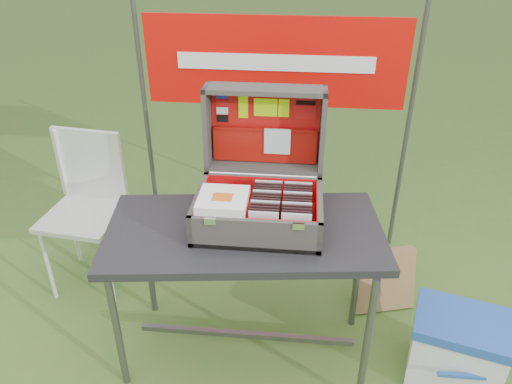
# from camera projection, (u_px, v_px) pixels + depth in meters

# --- Properties ---
(ground) EXTENTS (80.00, 80.00, 0.00)m
(ground) POSITION_uv_depth(u_px,v_px,m) (257.00, 352.00, 2.74)
(ground) COLOR #426827
(ground) RESTS_ON ground
(table) EXTENTS (1.37, 0.80, 0.81)m
(table) POSITION_uv_depth(u_px,v_px,m) (245.00, 294.00, 2.55)
(table) COLOR black
(table) RESTS_ON ground
(table_top) EXTENTS (1.37, 0.80, 0.04)m
(table_top) POSITION_uv_depth(u_px,v_px,m) (245.00, 232.00, 2.35)
(table_top) COLOR black
(table_top) RESTS_ON ground
(table_leg_fl) EXTENTS (0.04, 0.04, 0.77)m
(table_leg_fl) POSITION_uv_depth(u_px,v_px,m) (116.00, 327.00, 2.38)
(table_leg_fl) COLOR #59595B
(table_leg_fl) RESTS_ON ground
(table_leg_fr) EXTENTS (0.04, 0.04, 0.77)m
(table_leg_fr) POSITION_uv_depth(u_px,v_px,m) (367.00, 345.00, 2.28)
(table_leg_fr) COLOR #59595B
(table_leg_fr) RESTS_ON ground
(table_leg_bl) EXTENTS (0.04, 0.04, 0.77)m
(table_leg_bl) POSITION_uv_depth(u_px,v_px,m) (148.00, 258.00, 2.84)
(table_leg_bl) COLOR #59595B
(table_leg_bl) RESTS_ON ground
(table_leg_br) EXTENTS (0.04, 0.04, 0.77)m
(table_leg_br) POSITION_uv_depth(u_px,v_px,m) (358.00, 272.00, 2.74)
(table_leg_br) COLOR #59595B
(table_leg_br) RESTS_ON ground
(table_brace) EXTENTS (1.15, 0.03, 0.03)m
(table_brace) POSITION_uv_depth(u_px,v_px,m) (246.00, 334.00, 2.69)
(table_brace) COLOR #59595B
(table_brace) RESTS_ON ground
(suitcase) EXTENTS (0.59, 0.58, 0.57)m
(suitcase) POSITION_uv_depth(u_px,v_px,m) (260.00, 166.00, 2.28)
(suitcase) COLOR #413E3A
(suitcase) RESTS_ON table
(suitcase_base_bottom) EXTENTS (0.59, 0.42, 0.02)m
(suitcase_base_bottom) POSITION_uv_depth(u_px,v_px,m) (259.00, 223.00, 2.36)
(suitcase_base_bottom) COLOR #413E3A
(suitcase_base_bottom) RESTS_ON table_top
(suitcase_base_wall_front) EXTENTS (0.59, 0.02, 0.16)m
(suitcase_base_wall_front) POSITION_uv_depth(u_px,v_px,m) (254.00, 236.00, 2.16)
(suitcase_base_wall_front) COLOR #413E3A
(suitcase_base_wall_front) RESTS_ON table_top
(suitcase_base_wall_back) EXTENTS (0.59, 0.02, 0.16)m
(suitcase_base_wall_back) POSITION_uv_depth(u_px,v_px,m) (262.00, 190.00, 2.50)
(suitcase_base_wall_back) COLOR #413E3A
(suitcase_base_wall_back) RESTS_ON table_top
(suitcase_base_wall_left) EXTENTS (0.02, 0.42, 0.16)m
(suitcase_base_wall_left) POSITION_uv_depth(u_px,v_px,m) (199.00, 208.00, 2.35)
(suitcase_base_wall_left) COLOR #413E3A
(suitcase_base_wall_left) RESTS_ON table_top
(suitcase_base_wall_right) EXTENTS (0.02, 0.42, 0.16)m
(suitcase_base_wall_right) POSITION_uv_depth(u_px,v_px,m) (319.00, 214.00, 2.30)
(suitcase_base_wall_right) COLOR #413E3A
(suitcase_base_wall_right) RESTS_ON table_top
(suitcase_liner_floor) EXTENTS (0.54, 0.37, 0.01)m
(suitcase_liner_floor) POSITION_uv_depth(u_px,v_px,m) (259.00, 220.00, 2.36)
(suitcase_liner_floor) COLOR red
(suitcase_liner_floor) RESTS_ON suitcase_base_bottom
(suitcase_latch_left) EXTENTS (0.05, 0.01, 0.03)m
(suitcase_latch_left) POSITION_uv_depth(u_px,v_px,m) (210.00, 221.00, 2.13)
(suitcase_latch_left) COLOR silver
(suitcase_latch_left) RESTS_ON suitcase_base_wall_front
(suitcase_latch_right) EXTENTS (0.05, 0.01, 0.03)m
(suitcase_latch_right) POSITION_uv_depth(u_px,v_px,m) (299.00, 226.00, 2.10)
(suitcase_latch_right) COLOR silver
(suitcase_latch_right) RESTS_ON suitcase_base_wall_front
(suitcase_hinge) EXTENTS (0.53, 0.02, 0.02)m
(suitcase_hinge) POSITION_uv_depth(u_px,v_px,m) (263.00, 175.00, 2.47)
(suitcase_hinge) COLOR silver
(suitcase_hinge) RESTS_ON suitcase_base_wall_back
(suitcase_lid_back) EXTENTS (0.59, 0.04, 0.42)m
(suitcase_lid_back) POSITION_uv_depth(u_px,v_px,m) (266.00, 125.00, 2.50)
(suitcase_lid_back) COLOR #413E3A
(suitcase_lid_back) RESTS_ON suitcase_base_wall_back
(suitcase_lid_rim_far) EXTENTS (0.59, 0.16, 0.03)m
(suitcase_lid_rim_far) POSITION_uv_depth(u_px,v_px,m) (265.00, 90.00, 2.35)
(suitcase_lid_rim_far) COLOR #413E3A
(suitcase_lid_rim_far) RESTS_ON suitcase_lid_back
(suitcase_lid_rim_near) EXTENTS (0.59, 0.16, 0.03)m
(suitcase_lid_rim_near) POSITION_uv_depth(u_px,v_px,m) (264.00, 166.00, 2.53)
(suitcase_lid_rim_near) COLOR #413E3A
(suitcase_lid_rim_near) RESTS_ON suitcase_lid_back
(suitcase_lid_rim_left) EXTENTS (0.02, 0.18, 0.43)m
(suitcase_lid_rim_left) POSITION_uv_depth(u_px,v_px,m) (208.00, 127.00, 2.47)
(suitcase_lid_rim_left) COLOR #413E3A
(suitcase_lid_rim_left) RESTS_ON suitcase_lid_back
(suitcase_lid_rim_right) EXTENTS (0.02, 0.18, 0.43)m
(suitcase_lid_rim_right) POSITION_uv_depth(u_px,v_px,m) (323.00, 132.00, 2.42)
(suitcase_lid_rim_right) COLOR #413E3A
(suitcase_lid_rim_right) RESTS_ON suitcase_lid_back
(suitcase_lid_liner) EXTENTS (0.54, 0.02, 0.37)m
(suitcase_lid_liner) POSITION_uv_depth(u_px,v_px,m) (265.00, 126.00, 2.49)
(suitcase_lid_liner) COLOR red
(suitcase_lid_liner) RESTS_ON suitcase_lid_back
(suitcase_liner_wall_front) EXTENTS (0.54, 0.01, 0.13)m
(suitcase_liner_wall_front) POSITION_uv_depth(u_px,v_px,m) (255.00, 231.00, 2.17)
(suitcase_liner_wall_front) COLOR red
(suitcase_liner_wall_front) RESTS_ON suitcase_base_bottom
(suitcase_liner_wall_back) EXTENTS (0.54, 0.01, 0.13)m
(suitcase_liner_wall_back) POSITION_uv_depth(u_px,v_px,m) (262.00, 189.00, 2.48)
(suitcase_liner_wall_back) COLOR red
(suitcase_liner_wall_back) RESTS_ON suitcase_base_bottom
(suitcase_liner_wall_left) EXTENTS (0.01, 0.37, 0.13)m
(suitcase_liner_wall_left) POSITION_uv_depth(u_px,v_px,m) (202.00, 206.00, 2.35)
(suitcase_liner_wall_left) COLOR red
(suitcase_liner_wall_left) RESTS_ON suitcase_base_bottom
(suitcase_liner_wall_right) EXTENTS (0.01, 0.37, 0.13)m
(suitcase_liner_wall_right) POSITION_uv_depth(u_px,v_px,m) (316.00, 212.00, 2.30)
(suitcase_liner_wall_right) COLOR red
(suitcase_liner_wall_right) RESTS_ON suitcase_base_bottom
(suitcase_lid_pocket) EXTENTS (0.52, 0.04, 0.17)m
(suitcase_lid_pocket) POSITION_uv_depth(u_px,v_px,m) (265.00, 145.00, 2.52)
(suitcase_lid_pocket) COLOR maroon
(suitcase_lid_pocket) RESTS_ON suitcase_lid_liner
(suitcase_pocket_edge) EXTENTS (0.51, 0.02, 0.02)m
(suitcase_pocket_edge) POSITION_uv_depth(u_px,v_px,m) (265.00, 130.00, 2.47)
(suitcase_pocket_edge) COLOR maroon
(suitcase_pocket_edge) RESTS_ON suitcase_lid_pocket
(suitcase_pocket_cd) EXTENTS (0.13, 0.02, 0.13)m
(suitcase_pocket_cd) POSITION_uv_depth(u_px,v_px,m) (277.00, 141.00, 2.48)
(suitcase_pocket_cd) COLOR silver
(suitcase_pocket_cd) RESTS_ON suitcase_lid_pocket
(lid_sticker_cc_a) EXTENTS (0.06, 0.00, 0.04)m
(lid_sticker_cc_a) POSITION_uv_depth(u_px,v_px,m) (222.00, 95.00, 2.43)
(lid_sticker_cc_a) COLOR #1933B2
(lid_sticker_cc_a) RESTS_ON suitcase_lid_liner
(lid_sticker_cc_b) EXTENTS (0.06, 0.00, 0.04)m
(lid_sticker_cc_b) POSITION_uv_depth(u_px,v_px,m) (222.00, 103.00, 2.45)
(lid_sticker_cc_b) COLOR #B51113
(lid_sticker_cc_b) RESTS_ON suitcase_lid_liner
(lid_sticker_cc_c) EXTENTS (0.06, 0.00, 0.04)m
(lid_sticker_cc_c) POSITION_uv_depth(u_px,v_px,m) (222.00, 111.00, 2.47)
(lid_sticker_cc_c) COLOR white
(lid_sticker_cc_c) RESTS_ON suitcase_lid_liner
(lid_sticker_cc_d) EXTENTS (0.06, 0.00, 0.04)m
(lid_sticker_cc_d) POSITION_uv_depth(u_px,v_px,m) (222.00, 118.00, 2.49)
(lid_sticker_cc_d) COLOR black
(lid_sticker_cc_d) RESTS_ON suitcase_lid_liner
(lid_card_neon_tall) EXTENTS (0.05, 0.01, 0.12)m
(lid_card_neon_tall) POSITION_uv_depth(u_px,v_px,m) (243.00, 107.00, 2.45)
(lid_card_neon_tall) COLOR #ACE605
(lid_card_neon_tall) RESTS_ON suitcase_lid_liner
(lid_card_neon_main) EXTENTS (0.12, 0.01, 0.09)m
(lid_card_neon_main) POSITION_uv_depth(u_px,v_px,m) (266.00, 107.00, 2.44)
(lid_card_neon_main) COLOR #ACE605
(lid_card_neon_main) RESTS_ON suitcase_lid_liner
(lid_card_neon_small) EXTENTS (0.05, 0.01, 0.09)m
(lid_card_neon_small) POSITION_uv_depth(u_px,v_px,m) (284.00, 108.00, 2.43)
(lid_card_neon_small) COLOR #ACE605
(lid_card_neon_small) RESTS_ON suitcase_lid_liner
(lid_sticker_band) EXTENTS (0.11, 0.01, 0.11)m
(lid_sticker_band) POSITION_uv_depth(u_px,v_px,m) (305.00, 109.00, 2.42)
(lid_sticker_band) COLOR #B51113
(lid_sticker_band) RESTS_ON suitcase_lid_liner
(lid_sticker_band_bar) EXTENTS (0.09, 0.00, 0.02)m
(lid_sticker_band_bar) POSITION_uv_depth(u_px,v_px,m) (306.00, 103.00, 2.41)
(lid_sticker_band_bar) COLOR black
(lid_sticker_band_bar) RESTS_ON suitcase_lid_liner
(cd_left_0) EXTENTS (0.13, 0.01, 0.15)m
(cd_left_0) POSITION_uv_depth(u_px,v_px,m) (263.00, 227.00, 2.17)
(cd_left_0) COLOR silver
(cd_left_0) RESTS_ON suitcase_liner_floor
(cd_left_1) EXTENTS (0.13, 0.01, 0.15)m
(cd_left_1) POSITION_uv_depth(u_px,v_px,m) (264.00, 224.00, 2.19)
(cd_left_1) COLOR black
(cd_left_1) RESTS_ON suitcase_liner_floor
(cd_left_2) EXTENTS (0.13, 0.01, 0.15)m
(cd_left_2) POSITION_uv_depth(u_px,v_px,m) (264.00, 221.00, 2.21)
(cd_left_2) COLOR black
(cd_left_2) RESTS_ON suitcase_liner_floor
(cd_left_3) EXTENTS (0.13, 0.01, 0.15)m
(cd_left_3) POSITION_uv_depth(u_px,v_px,m) (265.00, 218.00, 2.23)
(cd_left_3) COLOR black
(cd_left_3) RESTS_ON suitcase_liner_floor
(cd_left_4) EXTENTS (0.13, 0.01, 0.15)m
(cd_left_4) POSITION_uv_depth(u_px,v_px,m) (265.00, 215.00, 2.25)
(cd_left_4) COLOR silver
(cd_left_4) RESTS_ON suitcase_liner_floor
(cd_left_5) EXTENTS (0.13, 0.01, 0.15)m
(cd_left_5) POSITION_uv_depth(u_px,v_px,m) (266.00, 212.00, 2.27)
(cd_left_5) COLOR black
(cd_left_5) RESTS_ON suitcase_liner_floor
(cd_left_6) EXTENTS (0.13, 0.01, 0.15)m
(cd_left_6) POSITION_uv_depth(u_px,v_px,m) (266.00, 210.00, 2.29)
(cd_left_6) COLOR black
(cd_left_6) RESTS_ON suitcase_liner_floor
(cd_left_7) EXTENTS (0.13, 0.01, 0.15)m
(cd_left_7) POSITION_uv_depth(u_px,v_px,m) (266.00, 207.00, 2.31)
(cd_left_7) COLOR black
(cd_left_7) RESTS_ON suitcase_liner_floor
(cd_left_8) EXTENTS (0.13, 0.01, 0.15)m
(cd_left_8) POSITION_uv_depth(u_px,v_px,m) (267.00, 204.00, 2.33)
(cd_left_8) COLOR silver
(cd_left_8) RESTS_ON suitcase_liner_floor
(cd_left_9) EXTENTS (0.13, 0.01, 0.15)m
(cd_left_9) POSITION_uv_depth(u_px,v_px,m) (267.00, 202.00, 2.35)
(cd_left_9) COLOR black
(cd_left_9) RESTS_ON suitcase_liner_floor
(cd_left_10) EXTENTS (0.13, 0.01, 0.15)m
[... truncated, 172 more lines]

